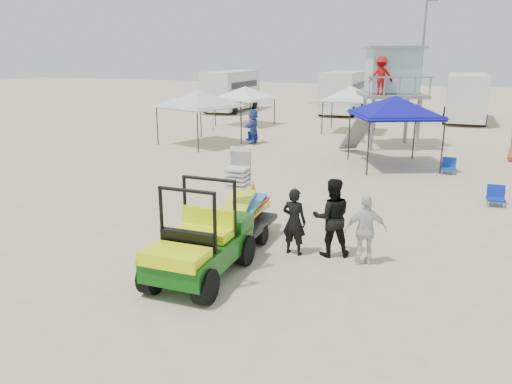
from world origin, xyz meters
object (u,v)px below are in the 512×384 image
(surf_trailer, at_px, (240,209))
(lifeguard_tower, at_px, (392,74))
(utility_cart, at_px, (198,236))
(canopy_blue, at_px, (396,99))
(man_left, at_px, (294,222))

(surf_trailer, xyz_separation_m, lifeguard_tower, (1.90, 15.38, 2.78))
(utility_cart, relative_size, lifeguard_tower, 0.56)
(surf_trailer, xyz_separation_m, canopy_blue, (2.67, 10.42, 1.97))
(utility_cart, bearing_deg, man_left, 53.23)
(canopy_blue, bearing_deg, surf_trailer, -104.35)
(surf_trailer, bearing_deg, canopy_blue, 75.65)
(man_left, bearing_deg, utility_cart, 60.37)
(surf_trailer, distance_m, lifeguard_tower, 15.74)
(surf_trailer, distance_m, man_left, 1.55)
(utility_cart, relative_size, man_left, 1.68)
(man_left, distance_m, canopy_blue, 10.98)
(man_left, xyz_separation_m, canopy_blue, (1.15, 10.72, 2.03))
(lifeguard_tower, distance_m, canopy_blue, 5.08)
(lifeguard_tower, xyz_separation_m, canopy_blue, (0.76, -4.95, -0.81))
(surf_trailer, height_order, canopy_blue, canopy_blue)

